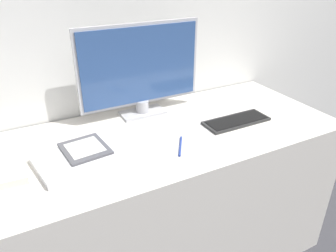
% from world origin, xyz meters
% --- Properties ---
extents(wall_back, '(3.60, 0.05, 2.40)m').
position_xyz_m(wall_back, '(0.00, 0.58, 1.20)').
color(wall_back, silver).
rests_on(wall_back, ground_plane).
extents(desk, '(1.55, 0.65, 0.74)m').
position_xyz_m(desk, '(0.00, 0.21, 0.37)').
color(desk, silver).
rests_on(desk, ground_plane).
extents(monitor, '(0.58, 0.11, 0.42)m').
position_xyz_m(monitor, '(-0.00, 0.43, 0.96)').
color(monitor, '#B7B7BC').
rests_on(monitor, desk).
extents(keyboard, '(0.31, 0.12, 0.01)m').
position_xyz_m(keyboard, '(0.34, 0.15, 0.74)').
color(keyboard, '#282828').
rests_on(keyboard, desk).
extents(laptop, '(0.37, 0.26, 0.03)m').
position_xyz_m(laptop, '(-0.35, 0.17, 0.75)').
color(laptop, silver).
rests_on(laptop, desk).
extents(ereader, '(0.17, 0.19, 0.01)m').
position_xyz_m(ereader, '(-0.34, 0.19, 0.77)').
color(ereader, '#4C4C51').
rests_on(ereader, laptop).
extents(pen, '(0.08, 0.13, 0.01)m').
position_xyz_m(pen, '(0.01, 0.08, 0.74)').
color(pen, navy).
rests_on(pen, desk).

